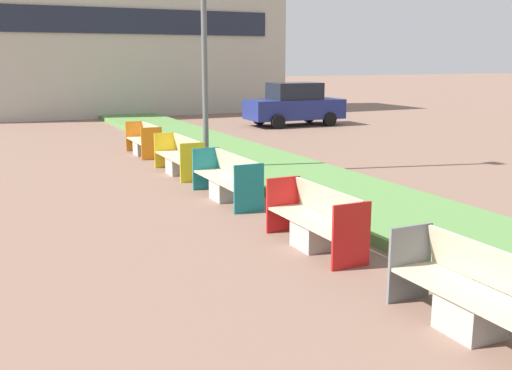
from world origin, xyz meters
The scene contains 8 objects.
planter_grass_strip centered at (3.20, 12.00, 0.09)m, with size 2.80×120.00×0.18m.
building_backdrop centered at (4.00, 35.11, 4.22)m, with size 16.16×5.18×8.44m.
bench_grey_frame centered at (0.94, 7.36, 0.37)m, with size 0.65×2.05×0.94m.
bench_red_frame centered at (0.94, 10.63, 0.37)m, with size 0.65×2.07×0.94m.
bench_teal_frame centered at (0.94, 14.19, 0.38)m, with size 0.65×2.36×0.94m.
bench_yellow_frame centered at (0.94, 17.32, 0.37)m, with size 0.65×2.21×0.94m.
bench_orange_frame centered at (0.94, 20.73, 0.36)m, with size 0.65×1.93×0.94m.
parked_car_distant centered at (9.00, 25.93, 0.91)m, with size 4.26×2.00×1.86m.
Camera 1 is at (-3.72, 2.95, 2.89)m, focal length 42.00 mm.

